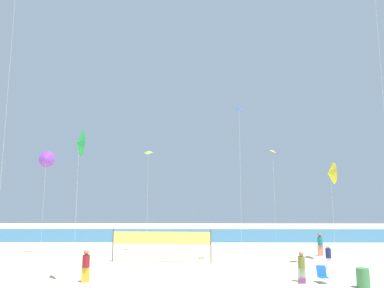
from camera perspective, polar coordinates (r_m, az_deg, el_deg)
ocean_band at (r=51.31m, az=-0.24°, el=-13.72°), size 120.00×20.00×0.01m
beachgoer_maroon_shirt at (r=22.18m, az=-15.99°, el=-17.40°), size 0.40×0.40×1.74m
beachgoer_navy_shirt at (r=26.81m, az=20.23°, el=-15.84°), size 0.36×0.36×1.59m
beachgoer_teal_shirt at (r=33.11m, az=19.09°, el=-14.27°), size 0.41×0.41×1.79m
beachgoer_olive_shirt at (r=22.35m, az=16.48°, el=-17.47°), size 0.37×0.37×1.63m
folding_beach_chair at (r=22.52m, az=19.38°, el=-18.32°), size 0.52×0.65×0.89m
trash_barrel at (r=21.99m, az=24.79°, el=-18.19°), size 0.65×0.65×0.98m
volleyball_net at (r=28.13m, az=-4.72°, el=-14.39°), size 7.31×0.64×2.40m
beach_handbag at (r=22.09m, az=16.54°, el=-19.49°), size 0.36×0.18×0.28m
kite_blue_diamond at (r=28.01m, az=7.30°, el=4.94°), size 0.74×0.74×11.39m
kite_yellow_diamond at (r=34.95m, az=12.37°, el=-1.30°), size 0.73×0.73×9.14m
kite_green_delta at (r=21.65m, az=-16.93°, el=0.09°), size 1.00×1.41×8.32m
kite_lime_diamond at (r=33.59m, az=-6.75°, el=-1.38°), size 0.72×0.72×8.99m
kite_yellow_delta at (r=30.62m, az=20.54°, el=-4.24°), size 0.61×1.71×7.36m
kite_violet_delta at (r=33.99m, az=-21.51°, el=-2.15°), size 1.40×0.35×8.66m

